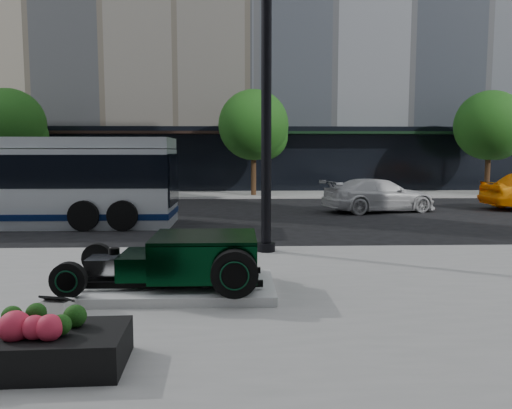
{
  "coord_description": "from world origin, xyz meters",
  "views": [
    {
      "loc": [
        0.14,
        -14.21,
        2.45
      ],
      "look_at": [
        0.57,
        -2.29,
        1.2
      ],
      "focal_mm": 35.0,
      "sensor_mm": 36.0,
      "label": 1
    }
  ],
  "objects_px": {
    "hot_rod": "(192,258)",
    "flower_planter": "(32,347)",
    "white_sedan": "(379,195)",
    "lamppost": "(266,94)"
  },
  "relations": [
    {
      "from": "hot_rod",
      "to": "flower_planter",
      "type": "xyz_separation_m",
      "value": [
        -1.46,
        -2.92,
        -0.34
      ]
    },
    {
      "from": "hot_rod",
      "to": "flower_planter",
      "type": "relative_size",
      "value": 1.59
    },
    {
      "from": "hot_rod",
      "to": "white_sedan",
      "type": "relative_size",
      "value": 0.69
    },
    {
      "from": "hot_rod",
      "to": "lamppost",
      "type": "relative_size",
      "value": 0.41
    },
    {
      "from": "flower_planter",
      "to": "lamppost",
      "type": "bearing_deg",
      "value": 65.4
    },
    {
      "from": "lamppost",
      "to": "white_sedan",
      "type": "bearing_deg",
      "value": 59.24
    },
    {
      "from": "lamppost",
      "to": "flower_planter",
      "type": "height_order",
      "value": "lamppost"
    },
    {
      "from": "lamppost",
      "to": "white_sedan",
      "type": "relative_size",
      "value": 1.69
    },
    {
      "from": "lamppost",
      "to": "white_sedan",
      "type": "height_order",
      "value": "lamppost"
    },
    {
      "from": "hot_rod",
      "to": "flower_planter",
      "type": "distance_m",
      "value": 3.29
    }
  ]
}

